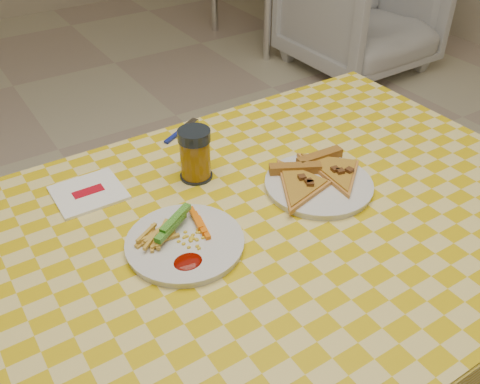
% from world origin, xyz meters
% --- Properties ---
extents(table, '(1.28, 0.88, 0.76)m').
position_xyz_m(table, '(0.00, 0.00, 0.68)').
color(table, silver).
rests_on(table, ground).
extents(plate_left, '(0.26, 0.26, 0.01)m').
position_xyz_m(plate_left, '(-0.17, 0.02, 0.76)').
color(plate_left, silver).
rests_on(plate_left, table).
extents(plate_right, '(0.29, 0.29, 0.01)m').
position_xyz_m(plate_right, '(0.16, 0.03, 0.76)').
color(plate_right, silver).
rests_on(plate_right, table).
extents(fries_veggies, '(0.16, 0.15, 0.04)m').
position_xyz_m(fries_veggies, '(-0.18, 0.03, 0.78)').
color(fries_veggies, gold).
rests_on(fries_veggies, plate_left).
extents(pizza_slices, '(0.28, 0.26, 0.02)m').
position_xyz_m(pizza_slices, '(0.16, 0.04, 0.78)').
color(pizza_slices, '#DB8243').
rests_on(pizza_slices, plate_right).
extents(drink_glass, '(0.07, 0.07, 0.12)m').
position_xyz_m(drink_glass, '(-0.04, 0.21, 0.81)').
color(drink_glass, black).
rests_on(drink_glass, table).
extents(napkin, '(0.14, 0.13, 0.01)m').
position_xyz_m(napkin, '(-0.26, 0.27, 0.76)').
color(napkin, white).
rests_on(napkin, table).
extents(fork, '(0.12, 0.08, 0.01)m').
position_xyz_m(fork, '(0.03, 0.40, 0.76)').
color(fork, navy).
rests_on(fork, table).
extents(bg_chair, '(0.80, 0.75, 0.81)m').
position_xyz_m(bg_chair, '(1.98, 1.74, 0.41)').
color(bg_chair, '#50391B').
rests_on(bg_chair, ground).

